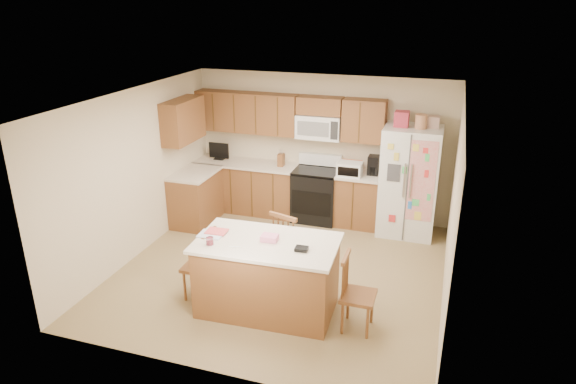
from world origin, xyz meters
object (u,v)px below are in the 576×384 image
(island, at_px, (267,275))
(windsor_chair_back, at_px, (290,248))
(stove, at_px, (316,194))
(refrigerator, at_px, (409,180))
(windsor_chair_right, at_px, (356,295))
(windsor_chair_left, at_px, (201,266))

(island, relative_size, windsor_chair_back, 1.69)
(stove, distance_m, island, 2.90)
(refrigerator, distance_m, windsor_chair_back, 2.52)
(island, height_order, windsor_chair_back, windsor_chair_back)
(stove, bearing_deg, island, -87.14)
(stove, distance_m, windsor_chair_right, 3.22)
(stove, height_order, windsor_chair_back, stove)
(windsor_chair_left, bearing_deg, stove, 75.02)
(stove, height_order, island, stove)
(windsor_chair_right, bearing_deg, windsor_chair_back, 142.84)
(windsor_chair_back, distance_m, windsor_chair_right, 1.35)
(stove, relative_size, windsor_chair_back, 1.08)
(refrigerator, xyz_separation_m, island, (-1.43, -2.83, -0.44))
(refrigerator, height_order, windsor_chair_right, refrigerator)
(stove, relative_size, windsor_chair_left, 1.19)
(windsor_chair_left, xyz_separation_m, windsor_chair_right, (2.05, -0.07, 0.00))
(refrigerator, xyz_separation_m, windsor_chair_back, (-1.37, -2.07, -0.43))
(refrigerator, distance_m, island, 3.20)
(island, xyz_separation_m, windsor_chair_left, (-0.92, 0.01, -0.03))
(stove, relative_size, island, 0.64)
(refrigerator, height_order, island, refrigerator)
(stove, bearing_deg, windsor_chair_right, -66.65)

